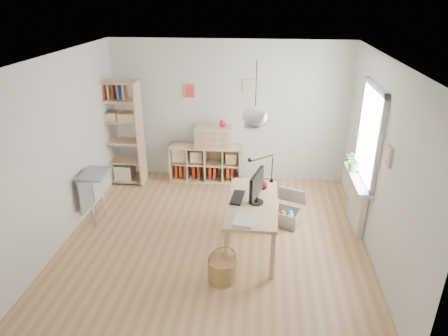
# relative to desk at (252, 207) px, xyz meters

# --- Properties ---
(ground) EXTENTS (4.50, 4.50, 0.00)m
(ground) POSITION_rel_desk_xyz_m (-0.55, 0.15, -0.66)
(ground) COLOR tan
(ground) RESTS_ON ground
(room_shell) EXTENTS (4.50, 4.50, 4.50)m
(room_shell) POSITION_rel_desk_xyz_m (-0.00, 0.00, 1.34)
(room_shell) COLOR white
(room_shell) RESTS_ON ground
(window_unit) EXTENTS (0.07, 1.16, 1.46)m
(window_unit) POSITION_rel_desk_xyz_m (1.68, 0.75, 0.89)
(window_unit) COLOR white
(window_unit) RESTS_ON ground
(radiator) EXTENTS (0.10, 0.80, 0.80)m
(radiator) POSITION_rel_desk_xyz_m (1.64, 0.75, -0.26)
(radiator) COLOR white
(radiator) RESTS_ON ground
(windowsill) EXTENTS (0.22, 1.20, 0.06)m
(windowsill) POSITION_rel_desk_xyz_m (1.59, 0.75, 0.17)
(windowsill) COLOR silver
(windowsill) RESTS_ON radiator
(desk) EXTENTS (0.70, 1.50, 0.75)m
(desk) POSITION_rel_desk_xyz_m (0.00, 0.00, 0.00)
(desk) COLOR tan
(desk) RESTS_ON ground
(cube_shelf) EXTENTS (1.40, 0.38, 0.72)m
(cube_shelf) POSITION_rel_desk_xyz_m (-1.02, 2.23, -0.36)
(cube_shelf) COLOR #D2B08A
(cube_shelf) RESTS_ON ground
(tall_bookshelf) EXTENTS (0.80, 0.38, 2.00)m
(tall_bookshelf) POSITION_rel_desk_xyz_m (-2.59, 1.95, 0.43)
(tall_bookshelf) COLOR tan
(tall_bookshelf) RESTS_ON ground
(side_table) EXTENTS (0.40, 0.55, 0.85)m
(side_table) POSITION_rel_desk_xyz_m (-2.59, 0.50, 0.01)
(side_table) COLOR #99999B
(side_table) RESTS_ON ground
(chair) EXTENTS (0.39, 0.39, 0.79)m
(chair) POSITION_rel_desk_xyz_m (0.20, 0.62, -0.20)
(chair) COLOR #99999B
(chair) RESTS_ON ground
(wicker_basket) EXTENTS (0.38, 0.38, 0.52)m
(wicker_basket) POSITION_rel_desk_xyz_m (-0.34, -0.80, -0.49)
(wicker_basket) COLOR #A47E4A
(wicker_basket) RESTS_ON ground
(storage_chest) EXTENTS (0.67, 0.71, 0.53)m
(storage_chest) POSITION_rel_desk_xyz_m (0.52, 0.73, -0.48)
(storage_chest) COLOR silver
(storage_chest) RESTS_ON ground
(monitor) EXTENTS (0.21, 0.53, 0.46)m
(monitor) POSITION_rel_desk_xyz_m (0.05, -0.02, 0.35)
(monitor) COLOR black
(monitor) RESTS_ON desk
(keyboard) EXTENTS (0.20, 0.45, 0.02)m
(keyboard) POSITION_rel_desk_xyz_m (-0.22, 0.08, 0.10)
(keyboard) COLOR black
(keyboard) RESTS_ON desk
(task_lamp) EXTENTS (0.41, 0.15, 0.44)m
(task_lamp) POSITION_rel_desk_xyz_m (0.07, 0.62, 0.39)
(task_lamp) COLOR black
(task_lamp) RESTS_ON desk
(yarn_ball) EXTENTS (0.13, 0.13, 0.13)m
(yarn_ball) POSITION_rel_desk_xyz_m (0.15, 0.39, 0.16)
(yarn_ball) COLOR #500A1C
(yarn_ball) RESTS_ON desk
(paper_tray) EXTENTS (0.30, 0.36, 0.03)m
(paper_tray) POSITION_rel_desk_xyz_m (-0.08, -0.54, 0.11)
(paper_tray) COLOR silver
(paper_tray) RESTS_ON desk
(drawer_chest) EXTENTS (0.69, 0.32, 0.39)m
(drawer_chest) POSITION_rel_desk_xyz_m (-0.84, 2.19, 0.26)
(drawer_chest) COLOR #D2B08A
(drawer_chest) RESTS_ON cube_shelf
(red_vase) EXTENTS (0.13, 0.13, 0.15)m
(red_vase) POSITION_rel_desk_xyz_m (-0.66, 2.19, 0.53)
(red_vase) COLOR maroon
(red_vase) RESTS_ON drawer_chest
(potted_plant) EXTENTS (0.39, 0.37, 0.35)m
(potted_plant) POSITION_rel_desk_xyz_m (1.57, 1.00, 0.38)
(potted_plant) COLOR #2B6024
(potted_plant) RESTS_ON windowsill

